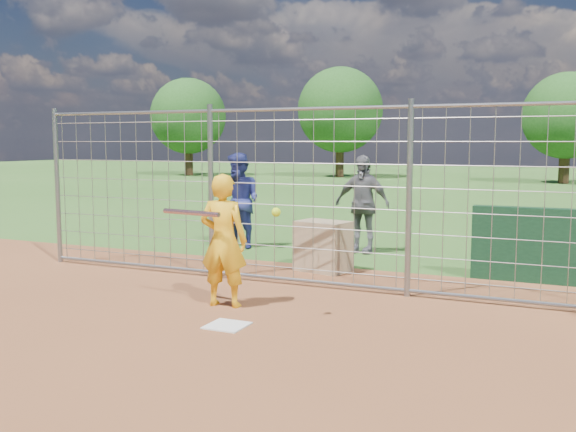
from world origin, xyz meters
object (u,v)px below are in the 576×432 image
at_px(bystander_a, 240,201).
at_px(bystander_b, 362,204).
at_px(equipment_bin, 323,246).
at_px(batter, 223,241).

bearing_deg(bystander_a, bystander_b, 24.65).
height_order(bystander_a, bystander_b, bystander_a).
bearing_deg(equipment_bin, batter, -84.57).
distance_m(bystander_a, bystander_b, 2.36).
distance_m(bystander_b, equipment_bin, 1.97).
height_order(batter, equipment_bin, batter).
bearing_deg(bystander_a, batter, -51.10).
bearing_deg(equipment_bin, bystander_b, 101.98).
height_order(batter, bystander_a, bystander_a).
xyz_separation_m(batter, bystander_b, (0.38, 4.46, 0.07)).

